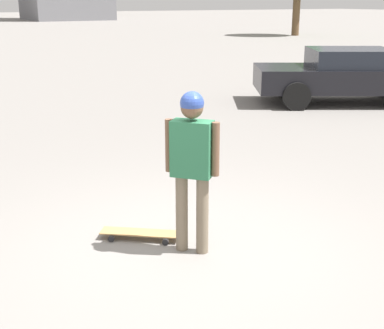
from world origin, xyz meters
TOP-DOWN VIEW (x-y plane):
  - ground_plane at (0.00, 0.00)m, footprint 220.00×220.00m
  - person at (0.00, 0.00)m, footprint 0.41×0.42m
  - skateboard at (0.33, -0.50)m, footprint 0.78×0.66m
  - car_parked_near at (-7.14, -5.11)m, footprint 4.54×3.65m

SIDE VIEW (x-z plane):
  - ground_plane at x=0.00m, z-range 0.00..0.00m
  - skateboard at x=0.33m, z-range 0.02..0.10m
  - car_parked_near at x=-7.14m, z-range 0.04..1.33m
  - person at x=0.00m, z-range 0.19..1.78m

